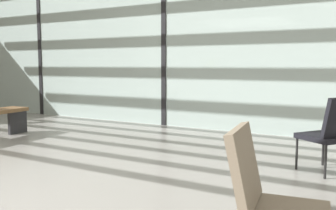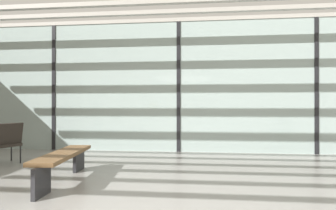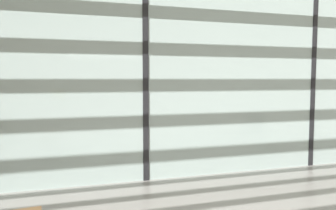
# 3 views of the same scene
# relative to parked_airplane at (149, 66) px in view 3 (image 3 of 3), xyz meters

# --- Properties ---
(glass_curtain_wall) EXTENTS (14.00, 0.08, 3.48)m
(glass_curtain_wall) POSITION_rel_parked_airplane_xyz_m (-1.32, -5.12, -0.47)
(glass_curtain_wall) COLOR #A3B7B2
(glass_curtain_wall) RESTS_ON ground
(window_mullion_1) EXTENTS (0.10, 0.12, 3.48)m
(window_mullion_1) POSITION_rel_parked_airplane_xyz_m (-1.32, -5.12, -0.47)
(window_mullion_1) COLOR black
(window_mullion_1) RESTS_ON ground
(window_mullion_2) EXTENTS (0.10, 0.12, 3.48)m
(window_mullion_2) POSITION_rel_parked_airplane_xyz_m (2.18, -5.12, -0.47)
(window_mullion_2) COLOR black
(window_mullion_2) RESTS_ON ground
(parked_airplane) EXTENTS (13.82, 4.42, 4.42)m
(parked_airplane) POSITION_rel_parked_airplane_xyz_m (0.00, 0.00, 0.00)
(parked_airplane) COLOR silver
(parked_airplane) RESTS_ON ground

